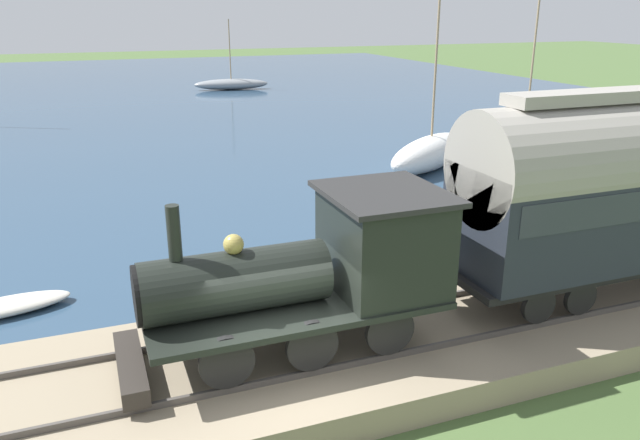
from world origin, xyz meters
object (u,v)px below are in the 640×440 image
at_px(passenger_coach, 632,181).
at_px(rowboat_near_shore, 2,307).
at_px(sailboat_gray, 231,84).
at_px(sailboat_white, 431,152).
at_px(sailboat_green, 525,136).
at_px(rowboat_mid_harbor, 457,201).
at_px(steam_locomotive, 325,263).

relative_size(passenger_coach, rowboat_near_shore, 2.72).
relative_size(sailboat_gray, rowboat_near_shore, 2.09).
relative_size(sailboat_white, sailboat_green, 0.97).
distance_m(sailboat_white, sailboat_gray, 30.89).
xyz_separation_m(sailboat_gray, rowboat_mid_harbor, (-35.89, 0.21, -0.28)).
xyz_separation_m(sailboat_white, rowboat_mid_harbor, (-5.05, 1.86, -0.56)).
xyz_separation_m(passenger_coach, rowboat_near_shore, (4.91, 13.32, -2.98)).
relative_size(passenger_coach, sailboat_green, 0.87).
bearing_deg(sailboat_green, sailboat_gray, 22.21).
distance_m(steam_locomotive, sailboat_gray, 45.05).
bearing_deg(rowboat_near_shore, sailboat_white, -72.09).
bearing_deg(steam_locomotive, passenger_coach, -90.00).
xyz_separation_m(rowboat_near_shore, rowboat_mid_harbor, (3.40, -14.43, 0.03)).
xyz_separation_m(steam_locomotive, sailboat_gray, (44.19, -8.53, -1.81)).
xyz_separation_m(steam_locomotive, rowboat_mid_harbor, (8.30, -8.32, -2.09)).
bearing_deg(sailboat_gray, passenger_coach, -173.51).
relative_size(sailboat_white, sailboat_gray, 1.45).
bearing_deg(sailboat_gray, steam_locomotive, 177.28).
relative_size(steam_locomotive, sailboat_gray, 0.93).
height_order(steam_locomotive, sailboat_white, sailboat_white).
bearing_deg(steam_locomotive, sailboat_gray, -10.93).
relative_size(sailboat_white, rowboat_mid_harbor, 4.26).
distance_m(sailboat_green, rowboat_mid_harbor, 10.51).
height_order(sailboat_white, sailboat_gray, sailboat_white).
relative_size(rowboat_near_shore, rowboat_mid_harbor, 1.40).
xyz_separation_m(sailboat_white, sailboat_gray, (30.85, 1.65, -0.28)).
bearing_deg(sailboat_gray, rowboat_mid_harbor, -172.13).
distance_m(sailboat_white, sailboat_green, 6.46).
height_order(steam_locomotive, rowboat_near_shore, steam_locomotive).
xyz_separation_m(passenger_coach, sailboat_green, (14.95, -9.23, -2.39)).
height_order(passenger_coach, sailboat_gray, sailboat_gray).
xyz_separation_m(steam_locomotive, sailboat_white, (13.35, -10.18, -1.52)).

